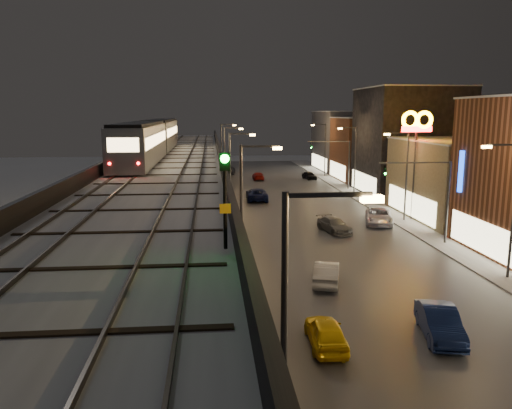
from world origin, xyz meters
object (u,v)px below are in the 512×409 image
car_onc_red (309,176)px  rail_signal (225,181)px  subway_train (152,138)px  car_onc_dark (379,217)px  car_mid_silver (257,195)px  car_taxi (326,333)px  car_far_white (230,170)px  car_mid_dark (258,176)px  car_onc_white (334,226)px  car_onc_silver (440,324)px  car_near_white (327,274)px

car_onc_red → rail_signal: bearing=-114.2°
subway_train → car_onc_dark: subway_train is taller
car_mid_silver → car_onc_dark: bearing=128.0°
car_taxi → car_far_white: (-1.92, 67.14, 0.07)m
subway_train → car_mid_dark: (13.67, 27.88, -7.73)m
car_mid_dark → car_onc_white: bearing=96.3°
subway_train → car_onc_dark: (22.41, -5.90, -7.58)m
rail_signal → car_mid_dark: (7.27, 65.13, -8.20)m
car_mid_dark → car_onc_silver: car_onc_silver is taller
car_mid_silver → car_near_white: bearing=94.3°
car_taxi → car_onc_silver: (5.75, 0.42, 0.07)m
subway_train → car_taxi: size_ratio=8.80×
car_near_white → car_mid_silver: bearing=-71.5°
car_far_white → car_onc_dark: size_ratio=0.81×
car_mid_silver → car_far_white: (-2.33, 27.47, -0.02)m
rail_signal → car_near_white: bearing=65.0°
car_onc_silver → car_onc_dark: (5.42, 24.78, 0.01)m
subway_train → car_onc_silver: 35.88m
car_onc_silver → car_onc_white: car_onc_silver is taller
car_taxi → car_mid_dark: size_ratio=0.95×
rail_signal → car_onc_red: size_ratio=0.82×
rail_signal → car_taxi: rail_signal is taller
car_onc_white → car_mid_silver: bearing=93.2°
car_taxi → car_near_white: size_ratio=0.92×
rail_signal → car_far_white: size_ratio=0.70×
car_mid_silver → car_onc_white: car_mid_silver is taller
car_far_white → car_onc_red: bearing=154.0°
car_onc_dark → rail_signal: bearing=-100.6°
car_mid_dark → car_taxi: bearing=88.4°
car_onc_white → car_onc_red: 36.71m
rail_signal → car_onc_dark: bearing=62.9°
subway_train → car_onc_red: (22.08, 27.61, -7.70)m
car_mid_silver → car_onc_red: size_ratio=1.48×
rail_signal → car_mid_silver: rail_signal is taller
car_onc_silver → car_onc_red: size_ratio=1.22×
subway_train → car_onc_white: (17.20, -8.78, -7.68)m
subway_train → car_onc_silver: size_ratio=7.75×
car_taxi → car_near_white: (2.04, 8.60, 0.04)m
car_taxi → car_far_white: car_far_white is taller
car_taxi → car_onc_silver: 5.77m
car_onc_red → car_mid_dark: bearing=167.5°
car_onc_white → car_taxi: bearing=-119.5°
car_taxi → car_onc_dark: size_ratio=0.74×
car_onc_red → car_taxi: bearing=-111.1°
subway_train → car_near_white: bearing=-59.5°
rail_signal → car_onc_red: bearing=76.4°
rail_signal → car_onc_red: 67.23m
car_mid_silver → car_onc_silver: bearing=99.0°
car_onc_dark → car_taxi: bearing=-97.5°
subway_train → rail_signal: subway_train is taller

